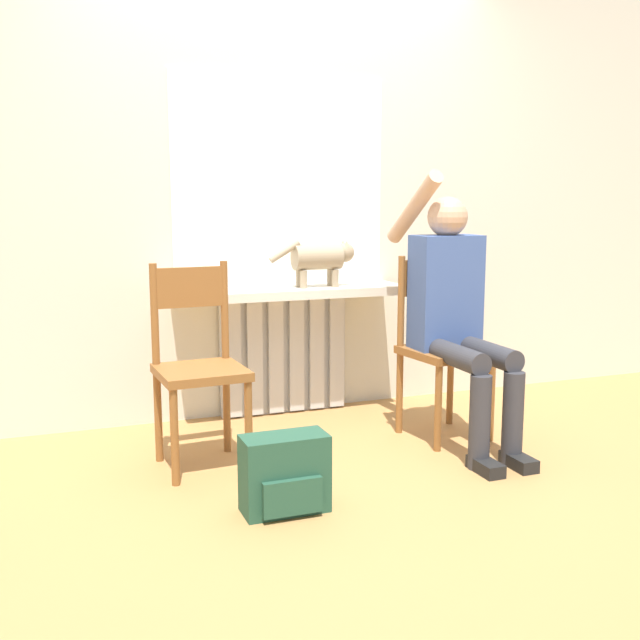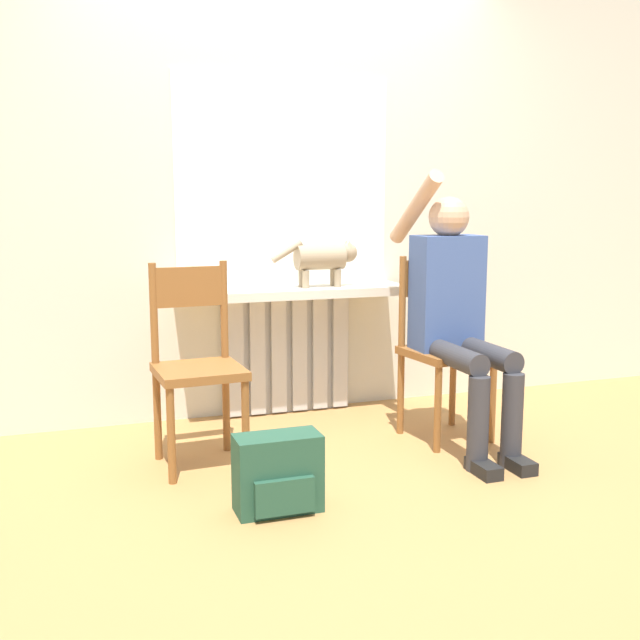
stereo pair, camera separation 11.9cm
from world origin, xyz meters
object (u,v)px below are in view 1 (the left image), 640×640
object	(u,v)px
person	(456,307)
backpack	(285,475)
chair_right	(441,344)
chair_left	(198,363)
cat	(321,258)

from	to	relation	value
person	backpack	bearing A→B (deg)	-154.00
chair_right	person	distance (m)	0.25
chair_left	person	world-z (taller)	person
chair_right	cat	world-z (taller)	cat
cat	backpack	xyz separation A→B (m)	(-0.61, -1.20, -0.76)
person	backpack	world-z (taller)	person
chair_left	chair_right	xyz separation A→B (m)	(1.28, -0.00, 0.00)
chair_left	backpack	size ratio (longest dim) A/B	2.75
chair_left	backpack	distance (m)	0.76
chair_left	cat	size ratio (longest dim) A/B	1.89
chair_right	cat	bearing A→B (deg)	123.00
chair_right	person	bearing A→B (deg)	-94.69
person	chair_left	bearing A→B (deg)	174.33
chair_left	person	bearing A→B (deg)	-8.81
chair_left	backpack	bearing A→B (deg)	-75.80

